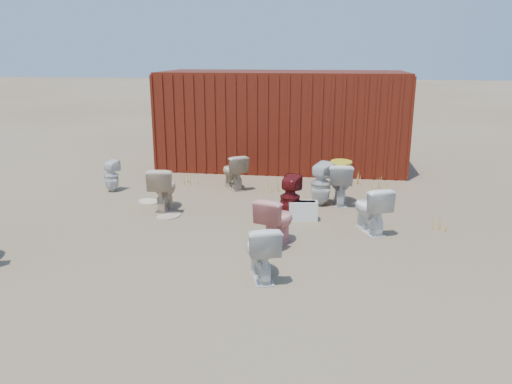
# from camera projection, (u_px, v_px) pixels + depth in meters

# --- Properties ---
(ground) EXTENTS (100.00, 100.00, 0.00)m
(ground) POSITION_uv_depth(u_px,v_px,m) (251.00, 234.00, 8.08)
(ground) COLOR brown
(ground) RESTS_ON ground
(shipping_container) EXTENTS (6.00, 2.40, 2.40)m
(shipping_container) POSITION_uv_depth(u_px,v_px,m) (282.00, 120.00, 12.71)
(shipping_container) COLOR #540F0E
(shipping_container) RESTS_ON ground
(toilet_front_pink) EXTENTS (0.66, 0.85, 0.76)m
(toilet_front_pink) POSITION_uv_depth(u_px,v_px,m) (276.00, 221.00, 7.57)
(toilet_front_pink) COLOR pink
(toilet_front_pink) RESTS_ON ground
(toilet_front_c) EXTENTS (0.63, 0.83, 0.74)m
(toilet_front_c) POSITION_uv_depth(u_px,v_px,m) (261.00, 251.00, 6.44)
(toilet_front_c) COLOR silver
(toilet_front_c) RESTS_ON ground
(toilet_front_maroon) EXTENTS (0.43, 0.44, 0.78)m
(toilet_front_maroon) POSITION_uv_depth(u_px,v_px,m) (290.00, 197.00, 8.75)
(toilet_front_maroon) COLOR #611012
(toilet_front_maroon) RESTS_ON ground
(toilet_front_e) EXTENTS (0.71, 0.87, 0.78)m
(toilet_front_e) POSITION_uv_depth(u_px,v_px,m) (371.00, 209.00, 8.12)
(toilet_front_e) COLOR white
(toilet_front_e) RESTS_ON ground
(toilet_back_a) EXTENTS (0.37, 0.37, 0.68)m
(toilet_back_a) POSITION_uv_depth(u_px,v_px,m) (111.00, 176.00, 10.51)
(toilet_back_a) COLOR white
(toilet_back_a) RESTS_ON ground
(toilet_back_beige_left) EXTENTS (0.76, 0.84, 0.75)m
(toilet_back_beige_left) POSITION_uv_depth(u_px,v_px,m) (233.00, 172.00, 10.74)
(toilet_back_beige_left) COLOR #C0AC8D
(toilet_back_beige_left) RESTS_ON ground
(toilet_back_beige_right) EXTENTS (0.55, 0.85, 0.82)m
(toilet_back_beige_right) POSITION_uv_depth(u_px,v_px,m) (163.00, 188.00, 9.26)
(toilet_back_beige_right) COLOR beige
(toilet_back_beige_right) RESTS_ON ground
(toilet_back_yellowlid) EXTENTS (0.46, 0.80, 0.81)m
(toilet_back_yellowlid) POSITION_uv_depth(u_px,v_px,m) (340.00, 183.00, 9.66)
(toilet_back_yellowlid) COLOR silver
(toilet_back_yellowlid) RESTS_ON ground
(toilet_back_e) EXTENTS (0.53, 0.54, 0.84)m
(toilet_back_e) POSITION_uv_depth(u_px,v_px,m) (321.00, 184.00, 9.53)
(toilet_back_e) COLOR silver
(toilet_back_e) RESTS_ON ground
(yellow_lid) EXTENTS (0.41, 0.52, 0.02)m
(yellow_lid) POSITION_uv_depth(u_px,v_px,m) (341.00, 162.00, 9.54)
(yellow_lid) COLOR gold
(yellow_lid) RESTS_ON toilet_back_yellowlid
(loose_tank) EXTENTS (0.52, 0.26, 0.35)m
(loose_tank) POSITION_uv_depth(u_px,v_px,m) (303.00, 211.00, 8.72)
(loose_tank) COLOR silver
(loose_tank) RESTS_ON ground
(loose_lid_near) EXTENTS (0.54, 0.60, 0.02)m
(loose_lid_near) POSITION_uv_depth(u_px,v_px,m) (169.00, 216.00, 8.96)
(loose_lid_near) COLOR tan
(loose_lid_near) RESTS_ON ground
(loose_lid_far) EXTENTS (0.59, 0.58, 0.02)m
(loose_lid_far) POSITION_uv_depth(u_px,v_px,m) (149.00, 202.00, 9.83)
(loose_lid_far) COLOR beige
(loose_lid_far) RESTS_ON ground
(weed_clump_a) EXTENTS (0.36, 0.36, 0.29)m
(weed_clump_a) POSITION_uv_depth(u_px,v_px,m) (190.00, 178.00, 11.16)
(weed_clump_a) COLOR tan
(weed_clump_a) RESTS_ON ground
(weed_clump_b) EXTENTS (0.32, 0.32, 0.31)m
(weed_clump_b) POSITION_uv_depth(u_px,v_px,m) (272.00, 185.00, 10.50)
(weed_clump_b) COLOR tan
(weed_clump_b) RESTS_ON ground
(weed_clump_c) EXTENTS (0.36, 0.36, 0.28)m
(weed_clump_c) POSITION_uv_depth(u_px,v_px,m) (380.00, 184.00, 10.68)
(weed_clump_c) COLOR tan
(weed_clump_c) RESTS_ON ground
(weed_clump_d) EXTENTS (0.30, 0.30, 0.24)m
(weed_clump_d) POSITION_uv_depth(u_px,v_px,m) (233.00, 179.00, 11.18)
(weed_clump_d) COLOR tan
(weed_clump_d) RESTS_ON ground
(weed_clump_e) EXTENTS (0.34, 0.34, 0.30)m
(weed_clump_e) POSITION_uv_depth(u_px,v_px,m) (353.00, 178.00, 11.11)
(weed_clump_e) COLOR tan
(weed_clump_e) RESTS_ON ground
(weed_clump_f) EXTENTS (0.28, 0.28, 0.21)m
(weed_clump_f) POSITION_uv_depth(u_px,v_px,m) (441.00, 224.00, 8.26)
(weed_clump_f) COLOR tan
(weed_clump_f) RESTS_ON ground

